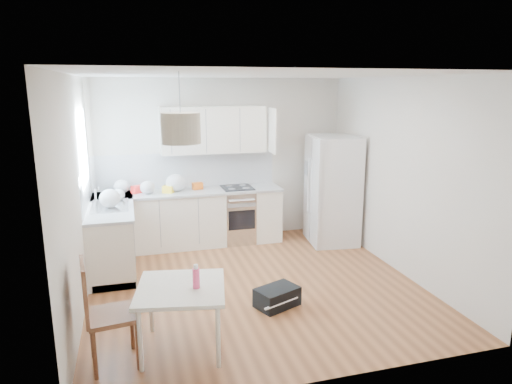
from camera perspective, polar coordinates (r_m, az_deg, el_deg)
floor at (r=6.15m, az=-0.18°, el=-11.55°), size 4.20×4.20×0.00m
ceiling at (r=5.60m, az=-0.21°, el=14.47°), size 4.20×4.20×0.00m
wall_back at (r=7.73m, az=-4.35°, el=4.01°), size 4.20×0.00×4.20m
wall_left at (r=5.56m, az=-21.54°, el=-0.47°), size 0.00×4.20×4.20m
wall_right at (r=6.59m, az=17.70°, el=1.84°), size 0.00×4.20×4.20m
window_glassblock at (r=6.62m, az=-20.79°, el=5.16°), size 0.02×1.00×1.00m
cabinets_back at (r=7.55m, az=-8.25°, el=-3.40°), size 3.00×0.60×0.88m
cabinets_left at (r=6.93m, az=-17.51°, el=-5.39°), size 0.60×1.80×0.88m
counter_back at (r=7.44m, az=-8.37°, el=0.00°), size 3.02×0.64×0.04m
counter_left at (r=6.81m, az=-17.77°, el=-1.71°), size 0.64×1.82×0.04m
backsplash_back at (r=7.66m, az=-8.73°, el=2.74°), size 3.00×0.01×0.58m
backsplash_left at (r=6.76m, az=-20.44°, el=0.68°), size 0.01×1.80×0.58m
upper_cabinets at (r=7.49m, az=-5.31°, el=7.74°), size 1.70×0.32×0.75m
range_oven at (r=7.69m, az=-2.33°, el=-2.97°), size 0.50×0.61×0.88m
sink at (r=6.75m, az=-17.79°, el=-1.70°), size 0.50×0.80×0.16m
refrigerator at (r=7.68m, az=9.60°, el=0.31°), size 0.95×0.98×1.78m
dining_table at (r=4.62m, az=-9.35°, el=-12.36°), size 0.98×0.98×0.66m
dining_chair at (r=4.56m, az=-17.53°, el=-14.18°), size 0.49×0.49×1.05m
drink_bottle at (r=4.49m, az=-7.50°, el=-10.40°), size 0.07×0.07×0.24m
gym_bag at (r=5.58m, az=2.65°, el=-12.96°), size 0.58×0.49×0.23m
pendant_lamp at (r=4.38m, az=-9.38°, el=7.87°), size 0.41×0.41×0.29m
grocery_bag_a at (r=7.45m, az=-16.47°, el=0.66°), size 0.24×0.21×0.22m
grocery_bag_b at (r=7.30m, az=-13.40°, el=0.55°), size 0.23×0.20×0.21m
grocery_bag_c at (r=7.39m, az=-10.01°, el=1.14°), size 0.32×0.27×0.28m
grocery_bag_d at (r=7.02m, az=-16.83°, el=-0.33°), size 0.19×0.16×0.17m
grocery_bag_e at (r=6.63m, az=-17.79°, el=-0.76°), size 0.29×0.24×0.26m
snack_orange at (r=7.50m, az=-7.32°, el=0.75°), size 0.18×0.14×0.11m
snack_yellow at (r=7.33m, az=-10.94°, el=0.32°), size 0.19×0.17×0.11m
snack_red at (r=7.43m, az=-14.62°, el=0.33°), size 0.20×0.18×0.12m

